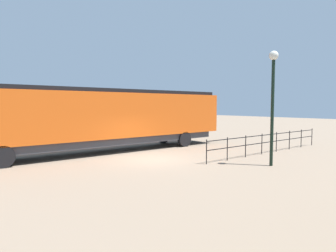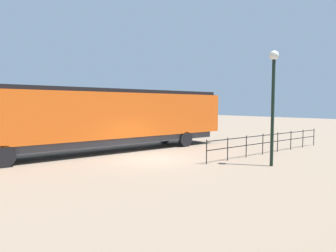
% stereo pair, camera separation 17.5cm
% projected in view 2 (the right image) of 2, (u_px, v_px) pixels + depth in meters
% --- Properties ---
extents(ground_plane, '(120.00, 120.00, 0.00)m').
position_uv_depth(ground_plane, '(153.00, 159.00, 16.76)').
color(ground_plane, '#84705B').
extents(locomotive, '(2.87, 18.58, 4.08)m').
position_uv_depth(locomotive, '(111.00, 117.00, 19.31)').
color(locomotive, '#D15114').
rests_on(locomotive, ground_plane).
extents(lamp_post, '(0.46, 0.46, 5.73)m').
position_uv_depth(lamp_post, '(273.00, 89.00, 14.56)').
color(lamp_post, black).
rests_on(lamp_post, ground_plane).
extents(platform_fence, '(0.05, 11.61, 1.29)m').
position_uv_depth(platform_fence, '(270.00, 140.00, 18.77)').
color(platform_fence, black).
rests_on(platform_fence, ground_plane).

